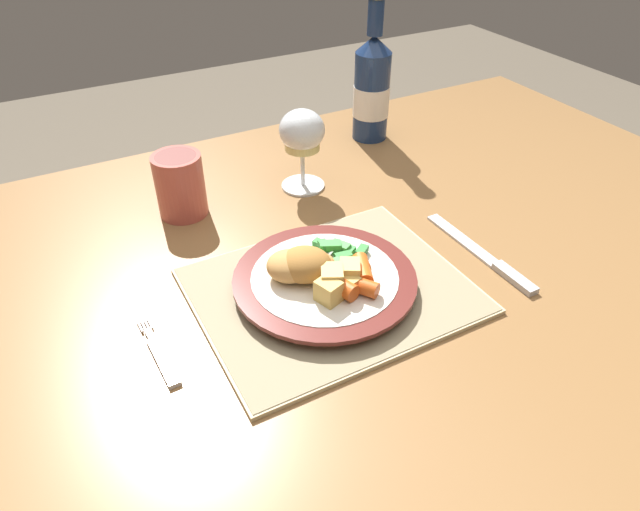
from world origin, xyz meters
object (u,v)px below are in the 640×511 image
Objects in this scene: dining_table at (300,316)px; wine_glass at (302,135)px; fork at (160,356)px; dinner_plate at (325,281)px; table_knife at (488,258)px; drinking_cup at (180,184)px; bottle at (372,88)px.

dining_table is 0.29m from wine_glass.
fork is (-0.21, -0.06, 0.08)m from dining_table.
dining_table is 6.63× the size of dinner_plate.
fork is (-0.22, -0.01, -0.01)m from dinner_plate.
dinner_plate reaches higher than dining_table.
table_knife is at bearing -22.32° from dining_table.
dinner_plate is 0.24m from table_knife.
dining_table is 0.27m from drinking_cup.
dinner_plate is (0.01, -0.05, 0.10)m from dining_table.
drinking_cup is at bearing 67.42° from fork.
dinner_plate is 1.11× the size of table_knife.
bottle reaches higher than dining_table.
dining_table is 0.23m from fork.
bottle is (0.52, 0.38, 0.09)m from fork.
wine_glass is 0.20m from drinking_cup.
dining_table is at bearing 17.29° from fork.
wine_glass is at bearing 61.36° from dining_table.
fork is 0.45m from table_knife.
table_knife is 0.43m from bottle.
drinking_cup reaches higher than fork.
table_knife is at bearing -66.47° from wine_glass.
drinking_cup is at bearing 110.52° from dinner_plate.
bottle is 0.42m from drinking_cup.
bottle reaches higher than table_knife.
fork is 0.43m from wine_glass.
fork is at bearing 175.45° from table_knife.
dinner_plate is at bearing -129.32° from bottle.
wine_glass is 0.23m from bottle.
dinner_plate is 1.94× the size of fork.
drinking_cup is (-0.40, -0.10, -0.05)m from bottle.
drinking_cup reaches higher than dinner_plate.
dining_table is at bearing 157.68° from table_knife.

